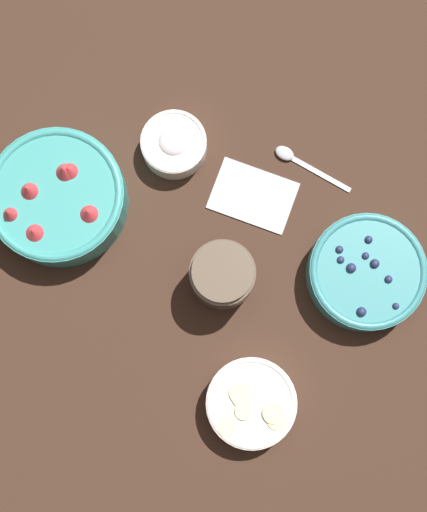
# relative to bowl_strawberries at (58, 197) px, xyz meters

# --- Properties ---
(ground_plane) EXTENTS (4.00, 4.00, 0.00)m
(ground_plane) POSITION_rel_bowl_strawberries_xyz_m (-0.17, -0.12, -0.04)
(ground_plane) COLOR #382319
(bowl_strawberries) EXTENTS (0.21, 0.21, 0.09)m
(bowl_strawberries) POSITION_rel_bowl_strawberries_xyz_m (0.00, 0.00, 0.00)
(bowl_strawberries) COLOR teal
(bowl_strawberries) RESTS_ON ground_plane
(bowl_blueberries) EXTENTS (0.18, 0.18, 0.06)m
(bowl_blueberries) POSITION_rel_bowl_strawberries_xyz_m (-0.43, -0.25, -0.01)
(bowl_blueberries) COLOR teal
(bowl_blueberries) RESTS_ON ground_plane
(bowl_bananas) EXTENTS (0.14, 0.14, 0.05)m
(bowl_bananas) POSITION_rel_bowl_strawberries_xyz_m (-0.43, 0.02, -0.01)
(bowl_bananas) COLOR white
(bowl_bananas) RESTS_ON ground_plane
(bowl_cream) EXTENTS (0.11, 0.11, 0.05)m
(bowl_cream) POSITION_rel_bowl_strawberries_xyz_m (-0.07, -0.19, -0.01)
(bowl_cream) COLOR silver
(bowl_cream) RESTS_ON ground_plane
(jar_chocolate) EXTENTS (0.10, 0.10, 0.09)m
(jar_chocolate) POSITION_rel_bowl_strawberries_xyz_m (-0.27, -0.09, 0.00)
(jar_chocolate) COLOR brown
(jar_chocolate) RESTS_ON ground_plane
(napkin) EXTENTS (0.16, 0.13, 0.01)m
(napkin) POSITION_rel_bowl_strawberries_xyz_m (-0.21, -0.22, -0.04)
(napkin) COLOR #B2BCC6
(napkin) RESTS_ON ground_plane
(spoon) EXTENTS (0.14, 0.05, 0.01)m
(spoon) POSITION_rel_bowl_strawberries_xyz_m (-0.23, -0.31, -0.04)
(spoon) COLOR #B2B2B7
(spoon) RESTS_ON ground_plane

